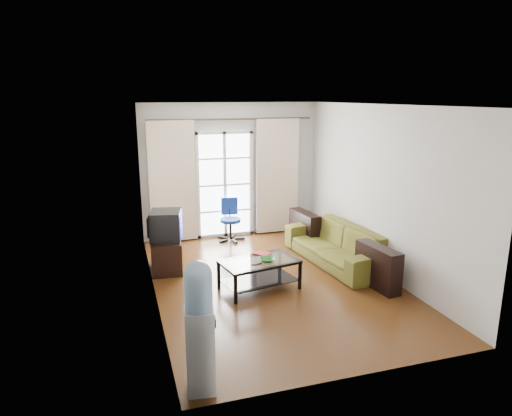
{
  "coord_description": "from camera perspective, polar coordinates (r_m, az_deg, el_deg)",
  "views": [
    {
      "loc": [
        -2.22,
        -6.28,
        2.83
      ],
      "look_at": [
        -0.17,
        0.35,
        1.11
      ],
      "focal_mm": 32.0,
      "sensor_mm": 36.0,
      "label": 1
    }
  ],
  "objects": [
    {
      "name": "crt_tv",
      "position": [
        7.59,
        -11.35,
        -2.14
      ],
      "size": [
        0.61,
        0.61,
        0.48
      ],
      "rotation": [
        0.0,
        0.0,
        -0.21
      ],
      "color": "black",
      "rests_on": "tv_stand"
    },
    {
      "name": "wall_left",
      "position": [
        6.46,
        -13.01,
        0.29
      ],
      "size": [
        0.02,
        5.2,
        2.7
      ],
      "primitive_type": "cube",
      "color": "beige",
      "rests_on": "floor"
    },
    {
      "name": "floor",
      "position": [
        7.23,
        2.13,
        -9.15
      ],
      "size": [
        5.2,
        5.2,
        0.0
      ],
      "primitive_type": "plane",
      "color": "#532F13",
      "rests_on": "ground"
    },
    {
      "name": "ceiling",
      "position": [
        6.66,
        2.34,
        12.77
      ],
      "size": [
        5.2,
        5.2,
        0.0
      ],
      "primitive_type": "plane",
      "rotation": [
        3.14,
        0.0,
        0.0
      ],
      "color": "white",
      "rests_on": "wall_back"
    },
    {
      "name": "task_chair",
      "position": [
        9.15,
        -3.23,
        -2.51
      ],
      "size": [
        0.65,
        0.65,
        0.84
      ],
      "rotation": [
        0.0,
        0.0,
        -0.15
      ],
      "color": "black",
      "rests_on": "floor"
    },
    {
      "name": "coffee_table",
      "position": [
        6.85,
        0.41,
        -7.83
      ],
      "size": [
        1.23,
        0.85,
        0.46
      ],
      "rotation": [
        0.0,
        0.0,
        0.19
      ],
      "color": "silver",
      "rests_on": "floor"
    },
    {
      "name": "wall_right",
      "position": [
        7.6,
        15.16,
        2.18
      ],
      "size": [
        0.02,
        5.2,
        2.7
      ],
      "primitive_type": "cube",
      "color": "beige",
      "rests_on": "floor"
    },
    {
      "name": "radiator",
      "position": [
        9.61,
        1.74,
        -1.18
      ],
      "size": [
        0.64,
        0.12,
        0.64
      ],
      "primitive_type": "cube",
      "color": "gray",
      "rests_on": "floor"
    },
    {
      "name": "remote",
      "position": [
        6.63,
        0.06,
        -6.99
      ],
      "size": [
        0.16,
        0.07,
        0.02
      ],
      "primitive_type": "cube",
      "rotation": [
        0.0,
        0.0,
        0.16
      ],
      "color": "black",
      "rests_on": "coffee_table"
    },
    {
      "name": "curtain_rod",
      "position": [
        9.06,
        -3.05,
        11.04
      ],
      "size": [
        3.3,
        0.04,
        0.04
      ],
      "primitive_type": "cylinder",
      "rotation": [
        0.0,
        1.57,
        0.0
      ],
      "color": "#4C3F2D",
      "rests_on": "wall_back"
    },
    {
      "name": "tv_stand",
      "position": [
        7.71,
        -11.14,
        -5.81
      ],
      "size": [
        0.54,
        0.76,
        0.53
      ],
      "primitive_type": "cube",
      "rotation": [
        0.0,
        0.0,
        -0.08
      ],
      "color": "black",
      "rests_on": "floor"
    },
    {
      "name": "bowl",
      "position": [
        6.73,
        1.37,
        -6.49
      ],
      "size": [
        0.32,
        0.32,
        0.06
      ],
      "primitive_type": "imported",
      "rotation": [
        0.0,
        0.0,
        -0.19
      ],
      "color": "#328931",
      "rests_on": "coffee_table"
    },
    {
      "name": "book",
      "position": [
        6.97,
        0.37,
        -5.93
      ],
      "size": [
        0.41,
        0.41,
        0.02
      ],
      "primitive_type": "imported",
      "rotation": [
        0.0,
        0.0,
        0.67
      ],
      "color": "#A5141D",
      "rests_on": "coffee_table"
    },
    {
      "name": "wall_front",
      "position": [
        4.54,
        13.22,
        -5.52
      ],
      "size": [
        3.6,
        0.02,
        2.7
      ],
      "primitive_type": "cube",
      "color": "beige",
      "rests_on": "floor"
    },
    {
      "name": "wall_back",
      "position": [
        9.27,
        -3.12,
        4.69
      ],
      "size": [
        3.6,
        0.02,
        2.7
      ],
      "primitive_type": "cube",
      "color": "beige",
      "rests_on": "floor"
    },
    {
      "name": "sofa",
      "position": [
        8.01,
        10.02,
        -4.55
      ],
      "size": [
        2.41,
        1.35,
        0.65
      ],
      "primitive_type": "imported",
      "rotation": [
        0.0,
        0.0,
        -1.46
      ],
      "color": "olive",
      "rests_on": "floor"
    },
    {
      "name": "french_door",
      "position": [
        9.23,
        -3.92,
        2.9
      ],
      "size": [
        1.16,
        0.06,
        2.15
      ],
      "color": "white",
      "rests_on": "wall_back"
    },
    {
      "name": "curtain_right",
      "position": [
        9.45,
        2.68,
        3.96
      ],
      "size": [
        0.9,
        0.07,
        2.35
      ],
      "primitive_type": "cube",
      "color": "beige",
      "rests_on": "curtain_rod"
    },
    {
      "name": "curtain_left",
      "position": [
        8.96,
        -10.39,
        3.19
      ],
      "size": [
        0.9,
        0.07,
        2.35
      ],
      "primitive_type": "cube",
      "color": "beige",
      "rests_on": "curtain_rod"
    },
    {
      "name": "water_cooler",
      "position": [
        4.51,
        -7.09,
        -14.31
      ],
      "size": [
        0.32,
        0.31,
        1.35
      ],
      "rotation": [
        0.0,
        0.0,
        -0.13
      ],
      "color": "silver",
      "rests_on": "floor"
    }
  ]
}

